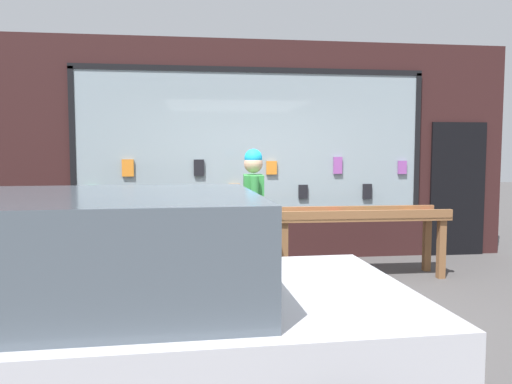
# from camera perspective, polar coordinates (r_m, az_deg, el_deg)

# --- Properties ---
(ground_plane) EXTENTS (40.00, 40.00, 0.00)m
(ground_plane) POSITION_cam_1_polar(r_m,az_deg,el_deg) (5.43, 1.63, -12.96)
(ground_plane) COLOR #474444
(shopfront_facade) EXTENTS (8.20, 0.29, 3.29)m
(shopfront_facade) POSITION_cam_1_polar(r_m,az_deg,el_deg) (7.55, -0.82, 4.69)
(shopfront_facade) COLOR #331919
(shopfront_facade) RESTS_ON ground_plane
(display_table_left) EXTENTS (2.27, 0.60, 0.86)m
(display_table_left) POSITION_cam_1_polar(r_m,az_deg,el_deg) (6.33, -12.25, -4.16)
(display_table_left) COLOR brown
(display_table_left) RESTS_ON ground_plane
(display_table_right) EXTENTS (2.27, 0.61, 0.91)m
(display_table_right) POSITION_cam_1_polar(r_m,az_deg,el_deg) (6.66, 11.74, -3.43)
(display_table_right) COLOR brown
(display_table_right) RESTS_ON ground_plane
(person_browsing) EXTENTS (0.25, 0.66, 1.67)m
(person_browsing) POSITION_cam_1_polar(r_m,az_deg,el_deg) (5.77, -0.30, -1.96)
(person_browsing) COLOR black
(person_browsing) RESTS_ON ground_plane
(small_dog) EXTENTS (0.33, 0.56, 0.39)m
(small_dog) POSITION_cam_1_polar(r_m,az_deg,el_deg) (5.74, 3.86, -9.26)
(small_dog) COLOR white
(small_dog) RESTS_ON ground_plane
(parked_car) EXTENTS (4.11, 1.96, 1.41)m
(parked_car) POSITION_cam_1_polar(r_m,az_deg,el_deg) (3.00, -22.74, -13.13)
(parked_car) COLOR silver
(parked_car) RESTS_ON ground_plane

